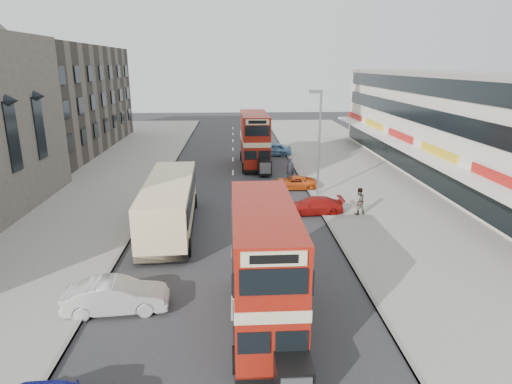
% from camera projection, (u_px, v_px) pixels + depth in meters
% --- Properties ---
extents(ground, '(160.00, 160.00, 0.00)m').
position_uv_depth(ground, '(233.00, 336.00, 16.59)').
color(ground, '#28282B').
rests_on(ground, ground).
extents(road_surface, '(12.00, 90.00, 0.01)m').
position_uv_depth(road_surface, '(233.00, 190.00, 35.75)').
color(road_surface, '#28282B').
rests_on(road_surface, ground).
extents(pavement_right, '(12.00, 90.00, 0.15)m').
position_uv_depth(pavement_right, '(377.00, 187.00, 36.32)').
color(pavement_right, gray).
rests_on(pavement_right, ground).
extents(pavement_left, '(12.00, 90.00, 0.15)m').
position_uv_depth(pavement_left, '(84.00, 191.00, 35.14)').
color(pavement_left, gray).
rests_on(pavement_left, ground).
extents(kerb_left, '(0.20, 90.00, 0.16)m').
position_uv_depth(kerb_left, '(158.00, 190.00, 35.43)').
color(kerb_left, gray).
rests_on(kerb_left, ground).
extents(kerb_right, '(0.20, 90.00, 0.16)m').
position_uv_depth(kerb_right, '(307.00, 188.00, 36.03)').
color(kerb_right, gray).
rests_on(kerb_right, ground).
extents(brick_terrace, '(14.00, 28.00, 12.00)m').
position_uv_depth(brick_terrace, '(41.00, 100.00, 50.22)').
color(brick_terrace, '#66594C').
rests_on(brick_terrace, ground).
extents(commercial_row, '(9.90, 46.20, 9.30)m').
position_uv_depth(commercial_row, '(465.00, 128.00, 37.32)').
color(commercial_row, silver).
rests_on(commercial_row, ground).
extents(street_lamp, '(1.00, 0.20, 8.12)m').
position_uv_depth(street_lamp, '(319.00, 135.00, 32.80)').
color(street_lamp, slate).
rests_on(street_lamp, ground).
extents(bus_main, '(2.42, 8.59, 4.73)m').
position_uv_depth(bus_main, '(264.00, 267.00, 16.63)').
color(bus_main, black).
rests_on(bus_main, ground).
extents(bus_second, '(2.71, 9.32, 5.12)m').
position_uv_depth(bus_second, '(255.00, 140.00, 43.52)').
color(bus_second, black).
rests_on(bus_second, ground).
extents(coach, '(3.24, 11.02, 2.89)m').
position_uv_depth(coach, '(170.00, 203.00, 26.87)').
color(coach, black).
rests_on(coach, ground).
extents(car_left_front, '(4.35, 1.84, 1.40)m').
position_uv_depth(car_left_front, '(116.00, 296.00, 18.07)').
color(car_left_front, beige).
rests_on(car_left_front, ground).
extents(car_right_a, '(4.10, 1.67, 1.19)m').
position_uv_depth(car_right_a, '(313.00, 206.00, 29.91)').
color(car_right_a, '#A51410').
rests_on(car_right_a, ground).
extents(car_right_b, '(3.89, 1.92, 1.06)m').
position_uv_depth(car_right_b, '(294.00, 183.00, 35.96)').
color(car_right_b, '#E35716').
rests_on(car_right_b, ground).
extents(car_right_c, '(4.39, 1.99, 1.46)m').
position_uv_depth(car_right_c, '(272.00, 149.00, 48.95)').
color(car_right_c, '#6098C0').
rests_on(car_right_c, ground).
extents(pedestrian_near, '(0.75, 0.57, 1.86)m').
position_uv_depth(pedestrian_near, '(359.00, 201.00, 29.36)').
color(pedestrian_near, gray).
rests_on(pedestrian_near, pavement_right).
extents(cyclist, '(0.72, 1.59, 2.22)m').
position_uv_depth(cyclist, '(290.00, 174.00, 37.52)').
color(cyclist, gray).
rests_on(cyclist, ground).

